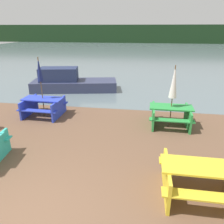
% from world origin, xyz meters
% --- Properties ---
extents(water, '(60.00, 50.00, 0.00)m').
position_xyz_m(water, '(0.00, 31.52, -0.00)').
color(water, slate).
rests_on(water, ground_plane).
extents(far_treeline, '(80.00, 1.60, 4.00)m').
position_xyz_m(far_treeline, '(0.00, 51.52, 2.00)').
color(far_treeline, '#193319').
rests_on(far_treeline, water).
extents(picnic_table_yellow, '(1.82, 1.39, 0.77)m').
position_xyz_m(picnic_table_yellow, '(3.38, 1.40, 0.47)').
color(picnic_table_yellow, yellow).
rests_on(picnic_table_yellow, ground_plane).
extents(picnic_table_green, '(1.57, 1.40, 0.76)m').
position_xyz_m(picnic_table_green, '(3.04, 5.09, 0.45)').
color(picnic_table_green, green).
rests_on(picnic_table_green, ground_plane).
extents(picnic_table_blue, '(1.64, 1.42, 0.76)m').
position_xyz_m(picnic_table_blue, '(-2.06, 5.31, 0.45)').
color(picnic_table_blue, blue).
rests_on(picnic_table_blue, ground_plane).
extents(umbrella_navy, '(0.22, 0.22, 2.40)m').
position_xyz_m(umbrella_navy, '(-2.06, 5.31, 1.89)').
color(umbrella_navy, brown).
rests_on(umbrella_navy, ground_plane).
extents(umbrella_white, '(0.29, 0.29, 2.25)m').
position_xyz_m(umbrella_white, '(3.04, 5.09, 1.66)').
color(umbrella_white, brown).
rests_on(umbrella_white, ground_plane).
extents(boat, '(5.03, 2.46, 1.32)m').
position_xyz_m(boat, '(-2.26, 9.24, 0.48)').
color(boat, '#333856').
rests_on(boat, water).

